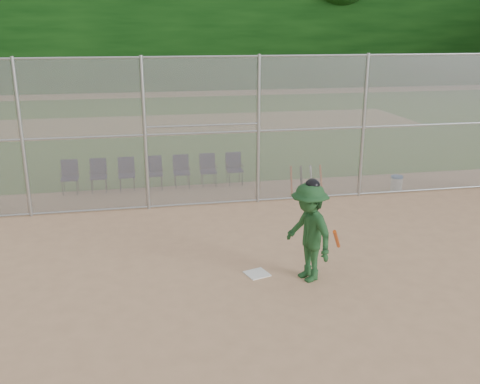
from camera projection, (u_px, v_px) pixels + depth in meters
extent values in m
plane|color=tan|center=(266.00, 286.00, 10.02)|extent=(100.00, 100.00, 0.00)
plane|color=#305C1B|center=(180.00, 124.00, 26.90)|extent=(100.00, 100.00, 0.00)
plane|color=tan|center=(180.00, 124.00, 26.90)|extent=(24.00, 24.00, 0.00)
cube|color=gray|center=(222.00, 132.00, 14.12)|extent=(16.00, 0.02, 4.00)
cylinder|color=#9EA3A8|center=(221.00, 56.00, 13.55)|extent=(16.00, 0.05, 0.05)
cube|color=black|center=(158.00, 16.00, 41.22)|extent=(80.00, 5.00, 11.00)
cube|color=white|center=(257.00, 274.00, 10.52)|extent=(0.53, 0.53, 0.02)
imported|color=#1B4521|center=(309.00, 232.00, 10.05)|extent=(1.06, 1.40, 1.92)
ellipsoid|color=black|center=(311.00, 185.00, 9.78)|extent=(0.27, 0.30, 0.23)
cylinder|color=#C64712|center=(337.00, 239.00, 9.76)|extent=(0.41, 0.64, 0.59)
cylinder|color=white|center=(396.00, 184.00, 15.85)|extent=(0.34, 0.34, 0.40)
cylinder|color=#2963B5|center=(397.00, 177.00, 15.78)|extent=(0.36, 0.36, 0.05)
cylinder|color=#D84C14|center=(291.00, 181.00, 15.40)|extent=(0.06, 0.25, 0.84)
cylinder|color=black|center=(301.00, 180.00, 15.46)|extent=(0.06, 0.27, 0.84)
cylinder|color=#B2B2B7|center=(311.00, 180.00, 15.51)|extent=(0.06, 0.30, 0.83)
cylinder|color=#D84C14|center=(321.00, 179.00, 15.57)|extent=(0.06, 0.33, 0.82)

